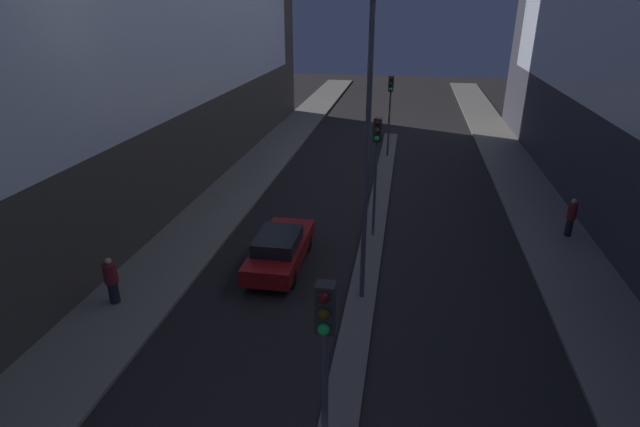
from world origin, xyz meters
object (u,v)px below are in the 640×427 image
(traffic_light_mid, at_px, (376,152))
(street_lamp, at_px, (369,108))
(car_left_lane, at_px, (280,249))
(pedestrian_on_left_sidewalk, at_px, (112,280))
(traffic_light_near, at_px, (325,353))
(pedestrian_on_right_sidewalk, at_px, (571,217))
(traffic_light_far, at_px, (390,99))

(traffic_light_mid, bearing_deg, street_lamp, -90.00)
(car_left_lane, distance_m, pedestrian_on_left_sidewalk, 5.88)
(traffic_light_near, distance_m, street_lamp, 8.08)
(pedestrian_on_right_sidewalk, bearing_deg, traffic_light_far, 127.15)
(traffic_light_mid, relative_size, traffic_light_far, 1.00)
(car_left_lane, bearing_deg, traffic_light_near, -70.83)
(street_lamp, relative_size, car_left_lane, 2.08)
(traffic_light_near, xyz_separation_m, pedestrian_on_left_sidewalk, (-7.97, 5.84, -2.79))
(pedestrian_on_left_sidewalk, xyz_separation_m, pedestrian_on_right_sidewalk, (16.09, 7.98, 0.04))
(car_left_lane, bearing_deg, street_lamp, -28.00)
(traffic_light_near, height_order, pedestrian_on_right_sidewalk, traffic_light_near)
(traffic_light_near, height_order, street_lamp, street_lamp)
(pedestrian_on_right_sidewalk, bearing_deg, pedestrian_on_left_sidewalk, -153.61)
(car_left_lane, bearing_deg, pedestrian_on_right_sidewalk, 21.48)
(traffic_light_near, bearing_deg, traffic_light_far, 90.00)
(street_lamp, bearing_deg, car_left_lane, 152.00)
(traffic_light_near, bearing_deg, pedestrian_on_left_sidewalk, 143.76)
(traffic_light_near, bearing_deg, pedestrian_on_right_sidewalk, 59.56)
(traffic_light_far, bearing_deg, pedestrian_on_right_sidewalk, -52.85)
(traffic_light_far, bearing_deg, street_lamp, -90.00)
(traffic_light_mid, xyz_separation_m, pedestrian_on_right_sidewalk, (8.12, 1.39, -2.75))
(street_lamp, distance_m, pedestrian_on_right_sidewalk, 11.59)
(traffic_light_far, height_order, street_lamp, street_lamp)
(traffic_light_mid, bearing_deg, traffic_light_near, -90.00)
(traffic_light_far, xyz_separation_m, car_left_lane, (-3.25, -15.20, -3.01))
(street_lamp, bearing_deg, traffic_light_near, -90.00)
(traffic_light_near, height_order, pedestrian_on_left_sidewalk, traffic_light_near)
(traffic_light_mid, distance_m, street_lamp, 5.52)
(traffic_light_near, height_order, traffic_light_mid, same)
(car_left_lane, bearing_deg, traffic_light_far, 77.93)
(pedestrian_on_left_sidewalk, bearing_deg, pedestrian_on_right_sidewalk, 26.39)
(traffic_light_far, height_order, pedestrian_on_left_sidewalk, traffic_light_far)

